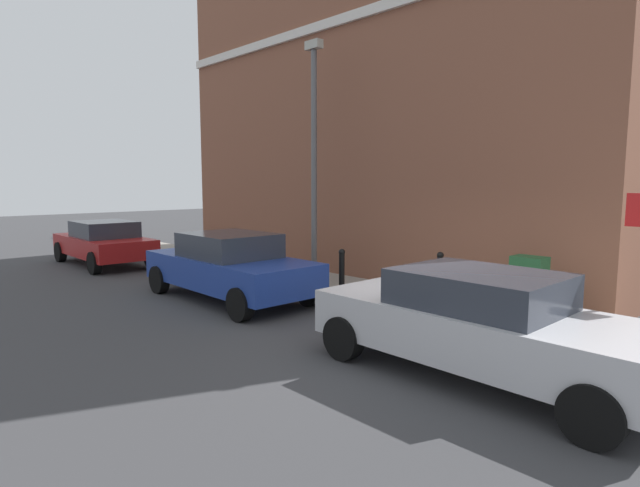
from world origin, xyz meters
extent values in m
plane|color=#38383A|center=(0.00, 0.00, 0.00)|extent=(80.00, 80.00, 0.00)
cube|color=gray|center=(2.09, 6.00, 0.07)|extent=(2.22, 30.00, 0.15)
cube|color=brown|center=(6.21, 4.70, 4.75)|extent=(6.01, 13.40, 9.50)
cube|color=silver|center=(3.16, 4.70, 6.58)|extent=(0.12, 13.40, 0.24)
cube|color=#B7B7BC|center=(-0.37, -1.43, 0.64)|extent=(1.80, 4.50, 0.63)
cube|color=#2D333D|center=(-0.37, -1.40, 1.17)|extent=(1.56, 2.05, 0.48)
cylinder|color=black|center=(-1.17, 0.27, 0.32)|extent=(0.23, 0.64, 0.64)
cylinder|color=black|center=(0.48, 0.25, 0.32)|extent=(0.23, 0.64, 0.64)
cylinder|color=black|center=(-1.21, -3.11, 0.32)|extent=(0.23, 0.64, 0.64)
cube|color=navy|center=(-0.18, 4.66, 0.64)|extent=(1.87, 4.45, 0.63)
cube|color=#2D333D|center=(-0.18, 4.66, 1.20)|extent=(1.62, 1.96, 0.53)
cylinder|color=black|center=(-1.01, 6.34, 0.32)|extent=(0.23, 0.64, 0.64)
cylinder|color=black|center=(0.70, 6.31, 0.32)|extent=(0.23, 0.64, 0.64)
cylinder|color=black|center=(-1.06, 3.02, 0.32)|extent=(0.23, 0.64, 0.64)
cylinder|color=black|center=(0.65, 2.99, 0.32)|extent=(0.23, 0.64, 0.64)
cube|color=maroon|center=(-0.32, 11.44, 0.60)|extent=(1.85, 4.29, 0.57)
cube|color=#2D333D|center=(-0.32, 11.31, 1.12)|extent=(1.59, 1.95, 0.51)
cylinder|color=black|center=(-1.12, 13.04, 0.32)|extent=(0.23, 0.64, 0.64)
cylinder|color=black|center=(0.54, 13.00, 0.32)|extent=(0.23, 0.64, 0.64)
cylinder|color=black|center=(-1.19, 9.89, 0.32)|extent=(0.23, 0.64, 0.64)
cylinder|color=black|center=(0.47, 9.85, 0.32)|extent=(0.23, 0.64, 0.64)
cube|color=#1E4C28|center=(2.21, -0.91, 0.72)|extent=(0.40, 0.55, 1.15)
cube|color=#333333|center=(2.21, -0.91, 0.19)|extent=(0.46, 0.61, 0.08)
cylinder|color=black|center=(2.31, 0.93, 0.62)|extent=(0.12, 0.12, 0.95)
sphere|color=black|center=(2.31, 0.93, 1.12)|extent=(0.14, 0.14, 0.14)
cylinder|color=black|center=(1.23, 2.61, 0.62)|extent=(0.12, 0.12, 0.95)
sphere|color=black|center=(1.23, 2.61, 1.12)|extent=(0.14, 0.14, 0.14)
cylinder|color=#59595B|center=(2.13, 4.41, 2.90)|extent=(0.14, 0.14, 5.50)
cube|color=#A5A599|center=(2.13, 4.41, 5.77)|extent=(0.20, 0.44, 0.20)
camera|label=1|loc=(-6.37, -4.69, 2.56)|focal=28.71mm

